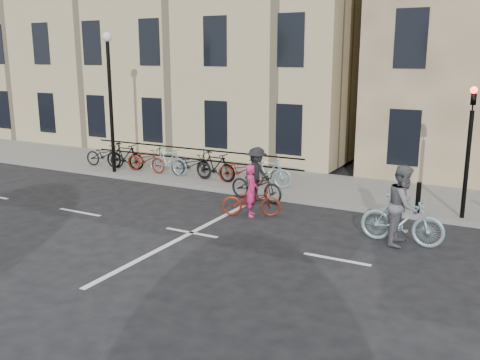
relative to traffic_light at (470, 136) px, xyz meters
The scene contains 10 objects.
ground 7.96m from the traffic_light, 145.01° to the right, with size 120.00×120.00×0.00m, color black.
sidewalk 10.60m from the traffic_light, behind, with size 46.00×4.00×0.15m, color slate.
building_west 17.70m from the traffic_light, 150.33° to the left, with size 20.00×10.00×10.00m, color tan.
traffic_light is the anchor object (origin of this frame).
lamp_post 12.74m from the traffic_light, behind, with size 0.36×0.36×5.28m.
bollard_east 2.21m from the traffic_light, behind, with size 0.14×0.14×0.90m, color black.
parked_bikes 10.25m from the traffic_light, behind, with size 9.35×1.23×1.05m.
cyclist_pink 6.24m from the traffic_light, 158.34° to the right, with size 1.80×1.26×1.52m.
cyclist_grey 3.25m from the traffic_light, 113.95° to the right, with size 2.07×0.98×2.00m.
cyclist_dark 6.42m from the traffic_light, behind, with size 2.05×1.22×1.75m.
Camera 1 is at (7.52, -11.25, 4.59)m, focal length 40.00 mm.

